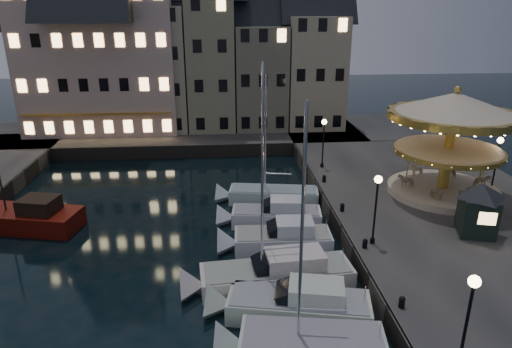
{
  "coord_description": "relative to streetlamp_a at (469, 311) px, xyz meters",
  "views": [
    {
      "loc": [
        -1.4,
        -21.84,
        14.12
      ],
      "look_at": [
        1.0,
        8.0,
        3.2
      ],
      "focal_mm": 32.0,
      "sensor_mm": 36.0,
      "label": 1
    }
  ],
  "objects": [
    {
      "name": "streetlamp_c",
      "position": [
        0.0,
        23.5,
        0.0
      ],
      "size": [
        0.44,
        0.44,
        4.17
      ],
      "color": "black",
      "rests_on": "quay_east"
    },
    {
      "name": "townhouse_na",
      "position": [
        -26.7,
        39.0,
        3.76
      ],
      "size": [
        5.5,
        8.0,
        12.8
      ],
      "color": "tan",
      "rests_on": "quay_north"
    },
    {
      "name": "townhouse_nc",
      "position": [
        -15.2,
        39.0,
        4.76
      ],
      "size": [
        6.82,
        8.0,
        14.8
      ],
      "color": "tan",
      "rests_on": "quay_north"
    },
    {
      "name": "motorboat_e",
      "position": [
        -5.33,
        15.49,
        -3.38
      ],
      "size": [
        7.18,
        2.77,
        2.15
      ],
      "color": "silver",
      "rests_on": "ground"
    },
    {
      "name": "townhouse_nb",
      "position": [
        -21.25,
        39.0,
        4.26
      ],
      "size": [
        6.16,
        8.0,
        13.8
      ],
      "color": "slate",
      "rests_on": "quay_north"
    },
    {
      "name": "motorboat_c",
      "position": [
        -6.2,
        8.07,
        -3.34
      ],
      "size": [
        9.23,
        3.1,
        12.21
      ],
      "color": "silver",
      "rests_on": "ground"
    },
    {
      "name": "streetlamp_a",
      "position": [
        0.0,
        0.0,
        0.0
      ],
      "size": [
        0.44,
        0.44,
        4.17
      ],
      "color": "black",
      "rests_on": "quay_east"
    },
    {
      "name": "motorboat_b",
      "position": [
        -5.49,
        5.42,
        -3.38
      ],
      "size": [
        7.93,
        3.69,
        2.15
      ],
      "color": "silver",
      "rests_on": "ground"
    },
    {
      "name": "quaywall_n",
      "position": [
        -13.2,
        31.0,
        -3.37
      ],
      "size": [
        48.0,
        0.15,
        1.3
      ],
      "primitive_type": "cube",
      "color": "#47423A",
      "rests_on": "ground"
    },
    {
      "name": "townhouse_ne",
      "position": [
        -4.0,
        39.0,
        3.76
      ],
      "size": [
        6.16,
        8.0,
        12.8
      ],
      "color": "slate",
      "rests_on": "quay_north"
    },
    {
      "name": "bollard_a",
      "position": [
        -0.6,
        4.0,
        -2.41
      ],
      "size": [
        0.3,
        0.3,
        0.57
      ],
      "color": "black",
      "rests_on": "quay_east"
    },
    {
      "name": "streetlamp_b",
      "position": [
        0.0,
        10.0,
        0.0
      ],
      "size": [
        0.44,
        0.44,
        4.17
      ],
      "color": "black",
      "rests_on": "quay_east"
    },
    {
      "name": "motorboat_a",
      "position": [
        -5.52,
        2.76,
        -3.48
      ],
      "size": [
        7.31,
        3.37,
        12.08
      ],
      "color": "silver",
      "rests_on": "ground"
    },
    {
      "name": "townhouse_nf",
      "position": [
        2.05,
        39.0,
        4.26
      ],
      "size": [
        6.82,
        8.0,
        13.8
      ],
      "color": "tan",
      "rests_on": "quay_north"
    },
    {
      "name": "quaywall_e",
      "position": [
        -1.2,
        15.0,
        -3.37
      ],
      "size": [
        0.15,
        44.0,
        1.3
      ],
      "primitive_type": "cube",
      "color": "#47423A",
      "rests_on": "ground"
    },
    {
      "name": "bollard_b",
      "position": [
        -0.6,
        9.5,
        -2.41
      ],
      "size": [
        0.3,
        0.3,
        0.57
      ],
      "color": "black",
      "rests_on": "quay_east"
    },
    {
      "name": "townhouse_nd",
      "position": [
        -9.45,
        39.0,
        5.26
      ],
      "size": [
        5.5,
        8.0,
        15.8
      ],
      "color": "gray",
      "rests_on": "quay_north"
    },
    {
      "name": "ticket_kiosk",
      "position": [
        6.53,
        10.67,
        -0.53
      ],
      "size": [
        3.14,
        3.14,
        3.68
      ],
      "color": "black",
      "rests_on": "quay_east"
    },
    {
      "name": "motorboat_d",
      "position": [
        -5.36,
        12.05,
        -3.38
      ],
      "size": [
        7.02,
        2.53,
        2.15
      ],
      "color": "silver",
      "rests_on": "ground"
    },
    {
      "name": "hotel_corner",
      "position": [
        -21.2,
        39.0,
        5.76
      ],
      "size": [
        17.6,
        9.0,
        16.8
      ],
      "color": "beige",
      "rests_on": "quay_north"
    },
    {
      "name": "motorboat_f",
      "position": [
        -5.22,
        19.38,
        -3.49
      ],
      "size": [
        7.86,
        3.11,
        10.38
      ],
      "color": "silver",
      "rests_on": "ground"
    },
    {
      "name": "quay_east",
      "position": [
        6.8,
        15.0,
        -3.37
      ],
      "size": [
        16.0,
        56.0,
        1.3
      ],
      "primitive_type": "cube",
      "color": "#474442",
      "rests_on": "ground"
    },
    {
      "name": "bollard_c",
      "position": [
        -0.6,
        14.5,
        -2.41
      ],
      "size": [
        0.3,
        0.3,
        0.57
      ],
      "color": "black",
      "rests_on": "quay_east"
    },
    {
      "name": "quay_north",
      "position": [
        -15.2,
        37.0,
        -3.37
      ],
      "size": [
        44.0,
        12.0,
        1.3
      ],
      "primitive_type": "cube",
      "color": "#474442",
      "rests_on": "ground"
    },
    {
      "name": "streetlamp_d",
      "position": [
        11.3,
        17.0,
        0.0
      ],
      "size": [
        0.44,
        0.44,
        4.17
      ],
      "color": "black",
      "rests_on": "quay_east"
    },
    {
      "name": "bollard_d",
      "position": [
        -0.6,
        20.0,
        -2.41
      ],
      "size": [
        0.3,
        0.3,
        0.57
      ],
      "color": "black",
      "rests_on": "quay_east"
    },
    {
      "name": "carousel",
      "position": [
        7.54,
        16.96,
        2.47
      ],
      "size": [
        8.99,
        8.99,
        7.87
      ],
      "color": "beige",
      "rests_on": "quay_east"
    },
    {
      "name": "red_fishing_boat",
      "position": [
        -22.08,
        16.34,
        -3.31
      ],
      "size": [
        8.37,
        4.43,
        6.09
      ],
      "color": "#600F08",
      "rests_on": "ground"
    },
    {
      "name": "ground",
      "position": [
        -7.2,
        9.0,
        -4.02
      ],
      "size": [
        160.0,
        160.0,
        0.0
      ],
      "primitive_type": "plane",
      "color": "black",
      "rests_on": "ground"
    }
  ]
}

